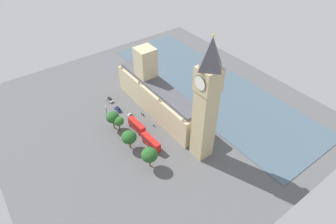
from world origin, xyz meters
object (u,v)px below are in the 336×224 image
object	(u,v)px
pedestrian_near_tower	(154,125)
pedestrian_midblock	(143,115)
clock_tower	(206,101)
double_decker_bus_under_trees	(137,126)
street_lamp_slot_13	(106,109)
plane_tree_slot_10	(113,117)
parliament_building	(156,94)
car_blue_opposite_hall	(118,109)
double_decker_bus_by_river_gate	(151,142)
plane_tree_trailing	(119,121)
car_silver_leading	(110,100)
car_white_far_end	(132,117)
plane_tree_slot_11	(150,155)
pedestrian_corner	(141,113)
street_lamp_slot_12	(130,138)
plane_tree_kerbside	(129,137)

from	to	relation	value
pedestrian_near_tower	pedestrian_midblock	distance (m)	9.21
clock_tower	double_decker_bus_under_trees	xyz separation A→B (m)	(14.20, -27.82, -24.95)
pedestrian_near_tower	street_lamp_slot_13	distance (m)	24.29
double_decker_bus_under_trees	plane_tree_slot_10	distance (m)	11.47
parliament_building	car_blue_opposite_hall	bearing A→B (deg)	-31.81
double_decker_bus_by_river_gate	plane_tree_slot_10	world-z (taller)	plane_tree_slot_10
plane_tree_trailing	car_silver_leading	bearing A→B (deg)	-106.41
clock_tower	double_decker_bus_under_trees	bearing A→B (deg)	-62.96
clock_tower	plane_tree_slot_10	xyz separation A→B (m)	(22.00, -35.28, -21.06)
double_decker_bus_under_trees	clock_tower	bearing A→B (deg)	113.86
car_white_far_end	pedestrian_midblock	bearing A→B (deg)	-16.32
car_silver_leading	pedestrian_near_tower	xyz separation A→B (m)	(-7.39, 29.40, -0.16)
plane_tree_trailing	plane_tree_slot_10	xyz separation A→B (m)	(1.27, -3.04, 0.88)
plane_tree_slot_11	plane_tree_slot_10	bearing A→B (deg)	-88.16
clock_tower	plane_tree_slot_11	world-z (taller)	clock_tower
car_blue_opposite_hall	pedestrian_midblock	bearing A→B (deg)	-55.77
pedestrian_near_tower	pedestrian_corner	world-z (taller)	pedestrian_corner
clock_tower	pedestrian_near_tower	size ratio (longest dim) A/B	33.08
double_decker_bus_under_trees	plane_tree_trailing	xyz separation A→B (m)	(6.53, -4.43, 3.01)
car_white_far_end	double_decker_bus_under_trees	bearing A→B (deg)	-102.55
street_lamp_slot_13	car_blue_opposite_hall	bearing A→B (deg)	-174.72
plane_tree_slot_10	street_lamp_slot_12	xyz separation A→B (m)	(-0.64, 13.86, -2.14)
pedestrian_near_tower	pedestrian_corner	bearing A→B (deg)	-77.78
double_decker_bus_under_trees	street_lamp_slot_13	xyz separation A→B (m)	(6.55, -17.01, 1.48)
clock_tower	pedestrian_corner	distance (m)	45.45
plane_tree_kerbside	street_lamp_slot_13	xyz separation A→B (m)	(-1.61, -24.56, -2.03)
clock_tower	street_lamp_slot_13	bearing A→B (deg)	-65.16
clock_tower	street_lamp_slot_12	world-z (taller)	clock_tower
pedestrian_midblock	car_silver_leading	bearing A→B (deg)	61.81
pedestrian_midblock	plane_tree_slot_11	bearing A→B (deg)	-166.55
double_decker_bus_under_trees	car_silver_leading	bearing A→B (deg)	-93.34
double_decker_bus_under_trees	car_white_far_end	bearing A→B (deg)	-107.73
plane_tree_trailing	street_lamp_slot_13	world-z (taller)	plane_tree_trailing
car_blue_opposite_hall	plane_tree_slot_11	world-z (taller)	plane_tree_slot_11
car_white_far_end	pedestrian_near_tower	size ratio (longest dim) A/B	3.01
car_silver_leading	plane_tree_slot_11	size ratio (longest dim) A/B	0.47
pedestrian_corner	pedestrian_midblock	bearing A→B (deg)	52.74
car_silver_leading	street_lamp_slot_13	xyz separation A→B (m)	(6.63, 9.85, 3.22)
pedestrian_near_tower	pedestrian_corner	distance (m)	10.76
double_decker_bus_under_trees	plane_tree_trailing	size ratio (longest dim) A/B	1.38
car_silver_leading	street_lamp_slot_13	world-z (taller)	street_lamp_slot_13
pedestrian_corner	street_lamp_slot_13	world-z (taller)	street_lamp_slot_13
pedestrian_midblock	street_lamp_slot_13	xyz separation A→B (m)	(14.23, -10.33, 3.41)
plane_tree_slot_11	parliament_building	bearing A→B (deg)	-128.96
car_blue_opposite_hall	pedestrian_corner	size ratio (longest dim) A/B	2.53
car_blue_opposite_hall	pedestrian_near_tower	xyz separation A→B (m)	(-7.75, 20.12, -0.16)
pedestrian_corner	plane_tree_slot_11	bearing A→B (deg)	16.60
plane_tree_kerbside	clock_tower	bearing A→B (deg)	137.83
plane_tree_kerbside	plane_tree_slot_11	xyz separation A→B (m)	(-1.28, 13.50, 0.40)
car_white_far_end	pedestrian_near_tower	distance (m)	12.21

